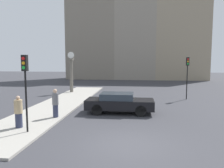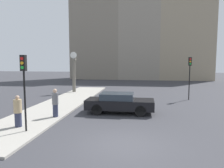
{
  "view_description": "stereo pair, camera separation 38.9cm",
  "coord_description": "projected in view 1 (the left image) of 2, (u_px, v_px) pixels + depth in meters",
  "views": [
    {
      "loc": [
        0.41,
        -8.84,
        3.5
      ],
      "look_at": [
        -1.24,
        5.29,
        2.0
      ],
      "focal_mm": 35.0,
      "sensor_mm": 36.0,
      "label": 1
    },
    {
      "loc": [
        0.8,
        -8.79,
        3.5
      ],
      "look_at": [
        -1.24,
        5.29,
        2.0
      ],
      "focal_mm": 35.0,
      "sensor_mm": 36.0,
      "label": 2
    }
  ],
  "objects": [
    {
      "name": "sedan_car",
      "position": [
        119.0,
        103.0,
        14.69
      ],
      "size": [
        4.52,
        1.78,
        1.36
      ],
      "color": "black",
      "rests_on": "ground_plane"
    },
    {
      "name": "pedestrian_tan_coat",
      "position": [
        19.0,
        112.0,
        11.12
      ],
      "size": [
        0.41,
        0.41,
        1.64
      ],
      "color": "#2D334C",
      "rests_on": "sidewalk_corner"
    },
    {
      "name": "traffic_light_near",
      "position": [
        25.0,
        77.0,
        10.23
      ],
      "size": [
        0.26,
        0.24,
        3.68
      ],
      "color": "black",
      "rests_on": "sidewalk_corner"
    },
    {
      "name": "ground_plane",
      "position": [
        127.0,
        145.0,
        9.15
      ],
      "size": [
        120.0,
        120.0,
        0.0
      ],
      "primitive_type": "plane",
      "color": "#38383D"
    },
    {
      "name": "building_row",
      "position": [
        133.0,
        34.0,
        41.61
      ],
      "size": [
        26.29,
        5.0,
        19.11
      ],
      "color": "gray",
      "rests_on": "ground_plane"
    },
    {
      "name": "pedestrian_grey_jacket",
      "position": [
        55.0,
        103.0,
        13.17
      ],
      "size": [
        0.37,
        0.37,
        1.72
      ],
      "color": "#2D334C",
      "rests_on": "sidewalk_corner"
    },
    {
      "name": "sidewalk_corner",
      "position": [
        62.0,
        103.0,
        18.03
      ],
      "size": [
        3.42,
        20.64,
        0.11
      ],
      "primitive_type": "cube",
      "color": "#A39E93",
      "rests_on": "ground_plane"
    },
    {
      "name": "traffic_light_far",
      "position": [
        187.0,
        69.0,
        19.73
      ],
      "size": [
        0.26,
        0.24,
        3.84
      ],
      "color": "black",
      "rests_on": "ground_plane"
    },
    {
      "name": "street_clock",
      "position": [
        71.0,
        73.0,
        23.8
      ],
      "size": [
        0.77,
        0.47,
        4.41
      ],
      "color": "#666056",
      "rests_on": "sidewalk_corner"
    }
  ]
}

